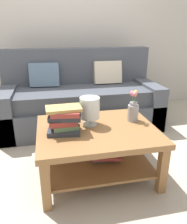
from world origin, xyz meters
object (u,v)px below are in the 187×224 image
Objects in this scene: book_stack_main at (64,120)px; coffee_table at (97,141)px; couch at (81,100)px; flower_pitcher at (133,110)px; glass_hurricane_vase at (90,109)px.

coffee_table is at bearing 4.65° from book_stack_main.
couch reaches higher than coffee_table.
couch is at bearing 88.45° from coffee_table.
glass_hurricane_vase is at bearing -178.22° from flower_pitcher.
flower_pitcher is (0.34, -1.10, 0.23)m from couch.
couch is at bearing 85.62° from glass_hurricane_vase.
glass_hurricane_vase is (-0.05, 0.09, 0.30)m from coffee_table.
glass_hurricane_vase is (-0.09, -1.11, 0.27)m from couch.
glass_hurricane_vase is at bearing 121.15° from coffee_table.
couch is 1.29m from book_stack_main.
flower_pitcher reaches higher than book_stack_main.
glass_hurricane_vase is (0.24, 0.11, 0.04)m from book_stack_main.
book_stack_main is (-0.33, -1.23, 0.23)m from couch.
couch reaches higher than glass_hurricane_vase.
book_stack_main is at bearing -104.95° from couch.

